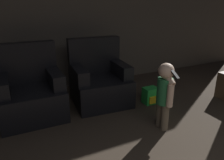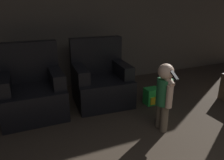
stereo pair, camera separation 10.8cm
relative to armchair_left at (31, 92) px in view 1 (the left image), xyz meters
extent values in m
cube|color=#51493F|center=(0.91, 0.89, 0.97)|extent=(8.40, 0.05, 2.60)
cube|color=black|center=(0.00, -0.06, -0.13)|extent=(0.82, 0.77, 0.41)
cube|color=black|center=(0.00, 0.24, 0.36)|extent=(0.81, 0.17, 0.56)
cube|color=black|center=(-0.33, -0.06, 0.17)|extent=(0.17, 0.61, 0.20)
cube|color=black|center=(0.33, -0.06, 0.17)|extent=(0.17, 0.61, 0.20)
cube|color=black|center=(1.00, -0.06, -0.13)|extent=(0.87, 0.82, 0.41)
cube|color=black|center=(1.02, 0.24, 0.36)|extent=(0.82, 0.22, 0.56)
cube|color=black|center=(0.67, -0.04, 0.17)|extent=(0.20, 0.61, 0.20)
cube|color=black|center=(1.32, -0.08, 0.17)|extent=(0.20, 0.61, 0.20)
cylinder|color=brown|center=(1.40, -1.00, -0.17)|extent=(0.09, 0.09, 0.33)
cylinder|color=brown|center=(1.39, -1.10, -0.17)|extent=(0.09, 0.09, 0.33)
cylinder|color=#236638|center=(1.40, -1.05, 0.16)|extent=(0.18, 0.18, 0.32)
sphere|color=beige|center=(1.40, -1.05, 0.41)|extent=(0.18, 0.18, 0.18)
cylinder|color=beige|center=(1.39, -1.17, 0.15)|extent=(0.08, 0.08, 0.27)
cylinder|color=beige|center=(1.41, -1.05, 0.35)|extent=(0.08, 0.27, 0.20)
cube|color=black|center=(1.41, -1.17, 0.41)|extent=(0.04, 0.16, 0.10)
cube|color=green|center=(1.68, -0.41, -0.21)|extent=(0.22, 0.17, 0.25)
cube|color=yellow|center=(1.68, -0.50, -0.25)|extent=(0.15, 0.02, 0.11)
camera|label=1|loc=(-0.20, -2.92, 1.15)|focal=35.00mm
camera|label=2|loc=(-0.10, -2.97, 1.15)|focal=35.00mm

